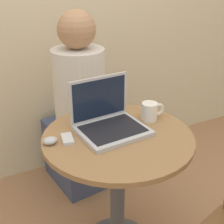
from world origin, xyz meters
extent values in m
cylinder|color=#4C4C51|center=(0.00, 0.00, 0.35)|extent=(0.08, 0.08, 0.67)
cylinder|color=olive|center=(0.00, 0.00, 0.70)|extent=(0.71, 0.71, 0.02)
cube|color=#B7B7BC|center=(-0.01, 0.03, 0.72)|extent=(0.33, 0.28, 0.02)
cube|color=black|center=(-0.01, 0.03, 0.73)|extent=(0.29, 0.22, 0.00)
cube|color=#B7B7BC|center=(-0.02, 0.16, 0.84)|extent=(0.31, 0.03, 0.22)
cube|color=#141E33|center=(-0.02, 0.16, 0.84)|extent=(0.29, 0.02, 0.19)
cube|color=silver|center=(-0.23, 0.06, 0.72)|extent=(0.07, 0.10, 0.02)
ellipsoid|color=#B2B2B7|center=(-0.30, 0.07, 0.73)|extent=(0.06, 0.05, 0.03)
cylinder|color=white|center=(0.22, 0.07, 0.76)|extent=(0.08, 0.08, 0.09)
torus|color=white|center=(0.27, 0.07, 0.76)|extent=(0.07, 0.01, 0.07)
cube|color=#3D4766|center=(0.02, 0.66, 0.22)|extent=(0.34, 0.47, 0.44)
cylinder|color=beige|center=(0.03, 0.55, 0.72)|extent=(0.31, 0.31, 0.55)
sphere|color=#A87A56|center=(0.03, 0.55, 1.11)|extent=(0.22, 0.22, 0.22)
camera|label=1|loc=(-0.61, -1.11, 1.44)|focal=50.00mm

